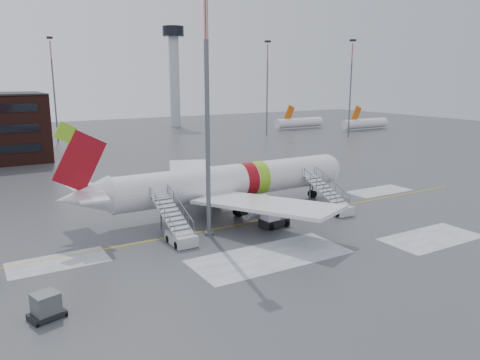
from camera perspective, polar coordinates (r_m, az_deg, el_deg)
ground at (r=51.88m, az=2.98°, el=-4.51°), size 260.00×260.00×0.00m
airliner at (r=52.94m, az=-1.99°, el=-0.33°), size 35.03×32.97×11.18m
airstair_fwd at (r=54.36m, az=11.32°, el=-2.78°), size 2.05×7.70×3.48m
airstair_aft at (r=44.32m, az=-7.59°, el=-6.15°), size 2.05×7.70×3.48m
pushback_tug at (r=48.36m, az=4.01°, el=-4.87°), size 3.06×2.39×1.68m
uld_container at (r=33.27m, az=-22.56°, el=-14.07°), size 2.42×2.04×1.70m
light_mast_near at (r=43.74m, az=-4.02°, el=8.48°), size 1.20×1.20×23.28m
control_tower at (r=147.96m, az=-8.04°, el=13.74°), size 6.40×6.40×30.00m
light_mast_far_ne at (r=124.53m, az=3.34°, el=11.84°), size 1.20×1.20×24.25m
light_mast_far_n at (r=120.84m, az=-21.80°, el=10.97°), size 1.20×1.20×24.25m
light_mast_far_e at (r=123.68m, az=13.36°, el=11.53°), size 1.20×1.20×24.25m
distant_aircraft at (r=139.38m, az=9.84°, el=6.04°), size 35.00×18.00×8.00m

